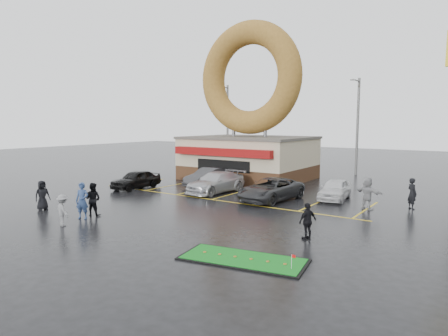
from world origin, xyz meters
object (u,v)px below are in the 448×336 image
Objects in this scene: dumpster at (198,167)px; putting_green at (243,259)px; car_black at (136,179)px; person_cameraman at (308,221)px; streetlight_left at (227,124)px; car_grey at (271,189)px; donut_shop at (249,128)px; streetlight_mid at (357,124)px; car_silver at (216,182)px; car_dgrey at (209,177)px; person_blue at (82,201)px; car_white at (335,189)px.

putting_green is (16.48, -18.27, -0.61)m from dumpster.
person_cameraman is at bearing -17.01° from car_black.
streetlight_left is 1.77× the size of car_grey.
streetlight_left is at bearing 135.22° from donut_shop.
streetlight_mid reaches higher than car_grey.
streetlight_mid reaches higher than car_silver.
donut_shop is 8.37m from car_silver.
dumpster is at bearing 153.17° from car_grey.
car_grey is at bearing -35.48° from dumpster.
car_dgrey is 2.77× the size of person_cameraman.
streetlight_mid reaches higher than car_black.
streetlight_mid is 4.78× the size of person_blue.
donut_shop is 3.32× the size of car_black.
car_grey is at bearing -50.73° from donut_shop.
person_cameraman is (10.96, 3.14, -0.15)m from person_blue.
car_silver is at bearing -102.39° from person_cameraman.
car_white is at bearing -79.10° from streetlight_mid.
putting_green is at bearing -50.34° from dumpster.
donut_shop is at bearing 91.91° from car_dgrey.
car_black is (-11.18, -17.30, -4.09)m from streetlight_mid.
car_dgrey is 0.90× the size of putting_green.
car_dgrey is at bearing -61.66° from streetlight_left.
car_dgrey is at bearing 45.67° from car_black.
car_black is 2.58× the size of person_cameraman.
streetlight_mid is 2.31× the size of car_white.
streetlight_left reaches higher than dumpster.
car_grey is 11.30m from putting_green.
car_black is at bearing -169.17° from car_white.
streetlight_left is at bearing -175.91° from streetlight_mid.
donut_shop reaches higher than car_grey.
person_cameraman is 0.87× the size of dumpster.
donut_shop is 1.50× the size of streetlight_left.
dumpster is (-15.34, 5.29, -0.01)m from car_white.
streetlight_left is at bearing -115.79° from person_cameraman.
putting_green is at bearing -60.87° from car_grey.
person_cameraman is at bearing -78.49° from streetlight_mid.
car_white is 2.47× the size of person_cameraman.
streetlight_left is 2.31× the size of car_white.
car_black is 14.34m from car_white.
donut_shop is 8.58× the size of person_cameraman.
streetlight_mid is 2.07× the size of car_dgrey.
car_grey is at bearing 33.36° from person_blue.
person_cameraman is 0.33× the size of putting_green.
streetlight_mid is 1.77× the size of car_grey.
car_white is (2.51, -13.01, -4.12)m from streetlight_mid.
person_cameraman reaches higher than putting_green.
car_dgrey reaches higher than car_white.
streetlight_mid reaches higher than dumpster.
car_silver is 1.28× the size of car_white.
person_cameraman is (5.27, -6.66, 0.08)m from car_grey.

